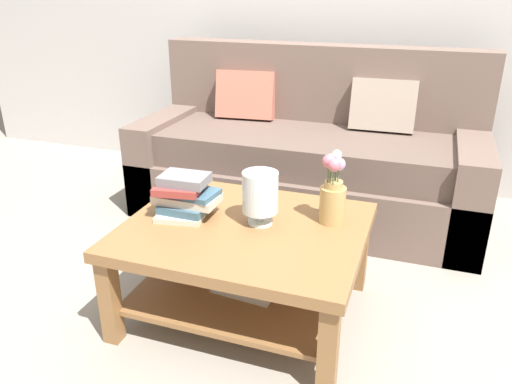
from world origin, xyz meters
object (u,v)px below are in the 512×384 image
(coffee_table, at_px, (245,251))
(flower_pitcher, at_px, (333,194))
(book_stack_main, at_px, (185,196))
(couch, at_px, (308,158))
(glass_hurricane_vase, at_px, (260,194))

(coffee_table, height_order, flower_pitcher, flower_pitcher)
(coffee_table, height_order, book_stack_main, book_stack_main)
(coffee_table, xyz_separation_m, flower_pitcher, (0.35, 0.16, 0.26))
(book_stack_main, relative_size, flower_pitcher, 0.90)
(couch, bearing_deg, book_stack_main, -102.98)
(coffee_table, bearing_deg, couch, 90.75)
(couch, relative_size, book_stack_main, 7.29)
(couch, relative_size, glass_hurricane_vase, 9.08)
(couch, xyz_separation_m, book_stack_main, (-0.28, -1.22, 0.18))
(coffee_table, relative_size, glass_hurricane_vase, 4.35)
(couch, distance_m, coffee_table, 1.23)
(book_stack_main, distance_m, glass_hurricane_vase, 0.36)
(book_stack_main, xyz_separation_m, flower_pitcher, (0.65, 0.15, 0.04))
(glass_hurricane_vase, bearing_deg, book_stack_main, -174.93)
(glass_hurricane_vase, distance_m, flower_pitcher, 0.32)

